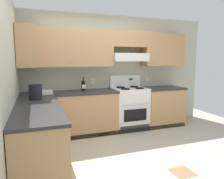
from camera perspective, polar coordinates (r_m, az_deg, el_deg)
ground_plane at (r=3.66m, az=2.23°, el=-17.24°), size 7.04×7.04×0.00m
floor_accent_tile at (r=3.34m, az=18.30°, el=-20.24°), size 0.30×0.30×0.01m
wall_back at (r=4.89m, az=-0.01°, el=7.00°), size 4.68×0.57×2.55m
wall_left at (r=3.33m, az=-25.68°, el=3.34°), size 0.47×4.00×2.55m
counter_back_run at (r=4.66m, az=-1.98°, el=-5.81°), size 3.60×0.65×0.91m
counter_left_run at (r=3.26m, az=-18.89°, el=-12.35°), size 0.63×1.91×0.91m
stove at (r=4.88m, az=4.76°, el=-4.89°), size 0.76×0.62×1.20m
wine_bottle at (r=4.54m, az=-7.68°, el=1.21°), size 0.08×0.08×0.32m
bowl at (r=4.29m, az=-18.27°, el=-0.90°), size 0.40×0.26×0.06m
bucket at (r=3.71m, az=-19.82°, el=-0.54°), size 0.22×0.22×0.25m
paper_towel_roll at (r=4.45m, az=-19.93°, el=-0.20°), size 0.13×0.11×0.11m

